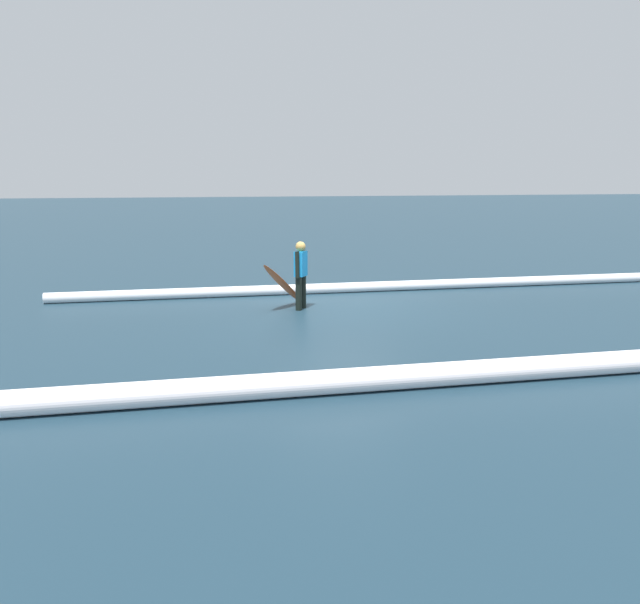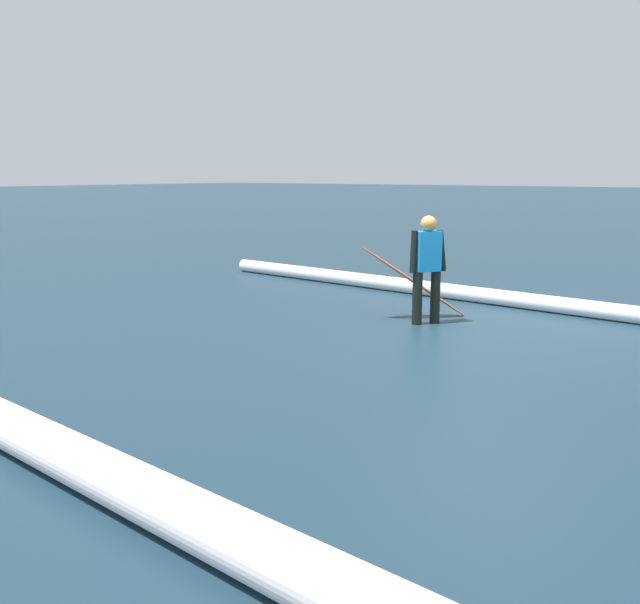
{
  "view_description": "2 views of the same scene",
  "coord_description": "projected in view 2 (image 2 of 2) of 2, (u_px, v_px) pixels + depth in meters",
  "views": [
    {
      "loc": [
        4.45,
        13.71,
        2.85
      ],
      "look_at": [
        1.17,
        2.22,
        0.6
      ],
      "focal_mm": 36.55,
      "sensor_mm": 36.0,
      "label": 1
    },
    {
      "loc": [
        -3.45,
        8.23,
        2.09
      ],
      "look_at": [
        1.1,
        2.11,
        0.64
      ],
      "focal_mm": 38.09,
      "sensor_mm": 36.0,
      "label": 2
    }
  ],
  "objects": [
    {
      "name": "ground_plane",
      "position": [
        483.0,
        335.0,
        8.9
      ],
      "size": [
        198.19,
        198.19,
        0.0
      ],
      "primitive_type": "plane",
      "color": "#1B3241"
    },
    {
      "name": "surfer",
      "position": [
        427.0,
        264.0,
        9.41
      ],
      "size": [
        0.36,
        0.52,
        1.52
      ],
      "rotation": [
        0.0,
        0.0,
        4.1
      ],
      "color": "black",
      "rests_on": "ground_plane"
    },
    {
      "name": "surfboard",
      "position": [
        413.0,
        281.0,
        9.86
      ],
      "size": [
        1.31,
        1.38,
        1.11
      ],
      "color": "#E55926",
      "rests_on": "ground_plane"
    }
  ]
}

